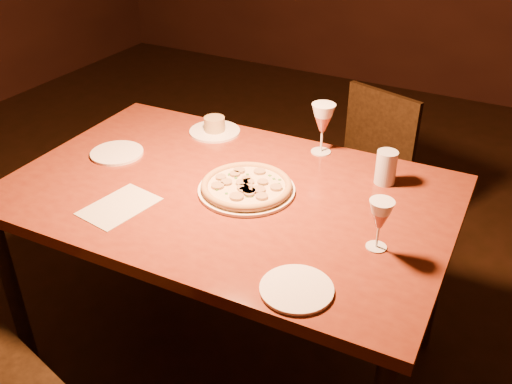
% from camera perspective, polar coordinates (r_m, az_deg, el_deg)
% --- Properties ---
extents(floor, '(7.00, 7.00, 0.00)m').
position_cam_1_polar(floor, '(2.47, -6.35, -16.78)').
color(floor, black).
rests_on(floor, ground).
extents(dining_table, '(1.54, 1.02, 0.81)m').
position_cam_1_polar(dining_table, '(2.01, -2.79, -1.50)').
color(dining_table, maroon).
rests_on(dining_table, floor).
extents(chair_far, '(0.51, 0.51, 0.83)m').
position_cam_1_polar(chair_far, '(2.87, 10.60, 2.46)').
color(chair_far, black).
rests_on(chair_far, floor).
extents(pizza_plate, '(0.33, 0.33, 0.04)m').
position_cam_1_polar(pizza_plate, '(1.95, -0.95, 0.55)').
color(pizza_plate, white).
rests_on(pizza_plate, dining_table).
extents(ramekin_saucer, '(0.21, 0.21, 0.07)m').
position_cam_1_polar(ramekin_saucer, '(2.37, -4.16, 6.44)').
color(ramekin_saucer, white).
rests_on(ramekin_saucer, dining_table).
extents(wine_glass_far, '(0.09, 0.09, 0.20)m').
position_cam_1_polar(wine_glass_far, '(2.18, 6.65, 6.30)').
color(wine_glass_far, '#A95646').
rests_on(wine_glass_far, dining_table).
extents(wine_glass_right, '(0.07, 0.07, 0.16)m').
position_cam_1_polar(wine_glass_right, '(1.68, 12.21, -3.22)').
color(wine_glass_right, '#A95646').
rests_on(wine_glass_right, dining_table).
extents(water_tumbler, '(0.07, 0.07, 0.12)m').
position_cam_1_polar(water_tumbler, '(2.03, 12.87, 2.42)').
color(water_tumbler, silver).
rests_on(water_tumbler, dining_table).
extents(side_plate_left, '(0.20, 0.20, 0.01)m').
position_cam_1_polar(side_plate_left, '(2.26, -13.74, 3.81)').
color(side_plate_left, white).
rests_on(side_plate_left, dining_table).
extents(side_plate_near, '(0.20, 0.20, 0.01)m').
position_cam_1_polar(side_plate_near, '(1.54, 4.08, -9.65)').
color(side_plate_near, white).
rests_on(side_plate_near, dining_table).
extents(menu_card, '(0.20, 0.27, 0.00)m').
position_cam_1_polar(menu_card, '(1.93, -13.50, -1.39)').
color(menu_card, beige).
rests_on(menu_card, dining_table).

